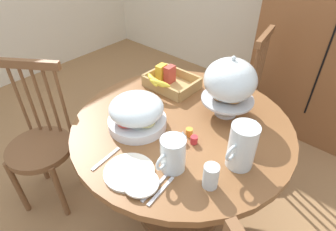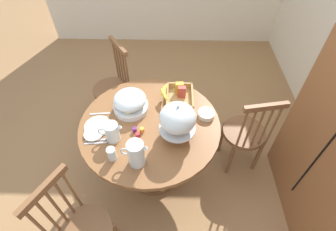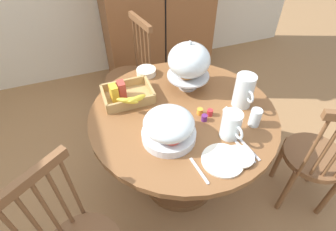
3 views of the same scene
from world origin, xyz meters
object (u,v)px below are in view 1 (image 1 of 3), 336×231
at_px(pastry_stand_with_dome, 230,82).
at_px(milk_pitcher, 242,148).
at_px(dining_table, 181,153).
at_px(cereal_bowl, 217,80).
at_px(windsor_chair_near_window, 236,93).
at_px(china_plate_small, 141,183).
at_px(fruit_platter_covered, 137,113).
at_px(orange_juice_pitcher, 173,155).
at_px(drinking_glass, 211,176).
at_px(china_plate_large, 129,172).
at_px(cereal_basket, 168,81).
at_px(windsor_chair_by_cabinet, 42,146).

relative_size(pastry_stand_with_dome, milk_pitcher, 1.61).
bearing_deg(dining_table, cereal_bowl, 101.26).
bearing_deg(pastry_stand_with_dome, windsor_chair_near_window, 112.09).
bearing_deg(china_plate_small, fruit_platter_covered, 138.09).
relative_size(orange_juice_pitcher, drinking_glass, 1.74).
bearing_deg(dining_table, china_plate_large, -84.17).
xyz_separation_m(china_plate_small, cereal_bowl, (-0.22, 0.90, 0.01)).
relative_size(orange_juice_pitcher, cereal_basket, 0.61).
height_order(windsor_chair_near_window, drinking_glass, windsor_chair_near_window).
relative_size(windsor_chair_by_cabinet, china_plate_small, 6.50).
xyz_separation_m(windsor_chair_near_window, orange_juice_pitcher, (0.30, -1.14, 0.36)).
distance_m(fruit_platter_covered, milk_pitcher, 0.54).
distance_m(windsor_chair_by_cabinet, pastry_stand_with_dome, 1.21).
bearing_deg(drinking_glass, dining_table, 144.26).
xyz_separation_m(cereal_basket, drinking_glass, (0.64, -0.48, 0.01)).
xyz_separation_m(pastry_stand_with_dome, orange_juice_pitcher, (0.04, -0.49, -0.12)).
distance_m(dining_table, china_plate_small, 0.51).
distance_m(orange_juice_pitcher, china_plate_small, 0.17).
relative_size(windsor_chair_near_window, milk_pitcher, 4.56).
bearing_deg(china_plate_large, china_plate_small, -9.68).
relative_size(fruit_platter_covered, cereal_basket, 0.95).
distance_m(windsor_chair_near_window, pastry_stand_with_dome, 0.85).
bearing_deg(windsor_chair_near_window, orange_juice_pitcher, -75.24).
relative_size(windsor_chair_by_cabinet, fruit_platter_covered, 3.25).
distance_m(pastry_stand_with_dome, orange_juice_pitcher, 0.51).
relative_size(cereal_bowl, drinking_glass, 1.27).
bearing_deg(drinking_glass, china_plate_small, -138.33).
xyz_separation_m(windsor_chair_near_window, milk_pitcher, (0.51, -0.93, 0.38)).
height_order(windsor_chair_by_cabinet, pastry_stand_with_dome, pastry_stand_with_dome).
distance_m(pastry_stand_with_dome, cereal_basket, 0.45).
xyz_separation_m(pastry_stand_with_dome, cereal_bowl, (-0.22, 0.25, -0.18)).
distance_m(fruit_platter_covered, drinking_glass, 0.51).
height_order(dining_table, windsor_chair_near_window, windsor_chair_near_window).
bearing_deg(windsor_chair_near_window, china_plate_small, -78.35).
xyz_separation_m(dining_table, china_plate_small, (0.13, -0.43, 0.24)).
relative_size(windsor_chair_near_window, cereal_bowl, 6.96).
xyz_separation_m(pastry_stand_with_dome, china_plate_small, (0.01, -0.66, -0.18)).
bearing_deg(fruit_platter_covered, china_plate_large, -50.58).
bearing_deg(china_plate_small, china_plate_large, 170.32).
bearing_deg(windsor_chair_by_cabinet, china_plate_large, 4.11).
relative_size(fruit_platter_covered, milk_pitcher, 1.40).
bearing_deg(windsor_chair_by_cabinet, drinking_glass, 11.90).
relative_size(pastry_stand_with_dome, drinking_glass, 3.13).
height_order(dining_table, china_plate_small, china_plate_small).
distance_m(dining_table, windsor_chair_by_cabinet, 0.88).
relative_size(china_plate_large, china_plate_small, 1.47).
bearing_deg(fruit_platter_covered, dining_table, 47.13).
xyz_separation_m(china_plate_large, cereal_bowl, (-0.14, 0.89, 0.02)).
bearing_deg(milk_pitcher, pastry_stand_with_dome, 130.65).
bearing_deg(windsor_chair_by_cabinet, cereal_bowl, 55.47).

